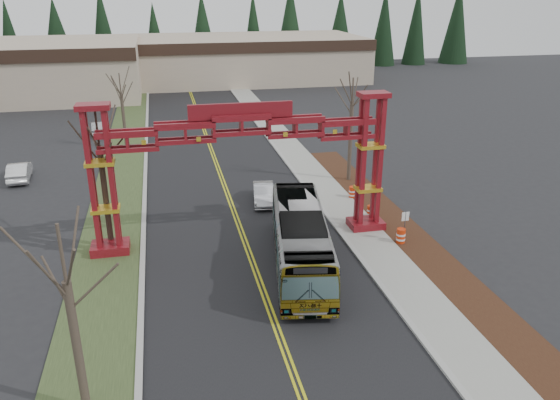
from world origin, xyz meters
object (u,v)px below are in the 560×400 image
object	(u,v)px
bare_tree_right_far	(352,105)
bare_tree_median_mid	(99,147)
retail_building_east	(245,58)
gateway_arch	(242,147)
street_sign	(405,221)
barrel_south	(401,237)
parked_car_far_a	(99,128)
transit_bus	(301,240)
parked_car_near_b	(19,171)
bare_tree_median_near	(66,283)
bare_tree_median_far	(121,95)
silver_sedan	(264,194)
barrel_mid	(370,212)
barrel_north	(352,193)

from	to	relation	value
bare_tree_right_far	bare_tree_median_mid	bearing A→B (deg)	-154.77
retail_building_east	bare_tree_right_far	bearing A→B (deg)	-90.00
gateway_arch	street_sign	world-z (taller)	gateway_arch
gateway_arch	barrel_south	xyz separation A→B (m)	(9.26, -2.64, -5.47)
retail_building_east	parked_car_far_a	xyz separation A→B (m)	(-21.00, -33.02, -2.81)
transit_bus	parked_car_near_b	bearing A→B (deg)	144.19
retail_building_east	bare_tree_median_near	world-z (taller)	bare_tree_median_near
bare_tree_median_mid	bare_tree_median_far	world-z (taller)	bare_tree_median_mid
bare_tree_median_far	bare_tree_right_far	xyz separation A→B (m)	(18.00, -13.68, 0.98)
silver_sedan	bare_tree_right_far	world-z (taller)	bare_tree_right_far
barrel_south	barrel_mid	xyz separation A→B (m)	(-0.33, 4.21, -0.06)
gateway_arch	transit_bus	bearing A→B (deg)	-57.24
transit_bus	retail_building_east	bearing A→B (deg)	93.52
silver_sedan	bare_tree_median_near	size ratio (longest dim) A/B	0.54
bare_tree_median_mid	barrel_south	size ratio (longest dim) A/B	8.42
street_sign	bare_tree_right_far	bearing A→B (deg)	87.63
retail_building_east	parked_car_far_a	size ratio (longest dim) A/B	8.91
silver_sedan	transit_bus	bearing A→B (deg)	-80.64
street_sign	bare_tree_median_far	bearing A→B (deg)	124.64
street_sign	barrel_south	xyz separation A→B (m)	(-0.25, -0.13, -0.96)
barrel_mid	bare_tree_median_mid	bearing A→B (deg)	-177.03
transit_bus	silver_sedan	distance (m)	10.04
bare_tree_median_near	transit_bus	bearing A→B (deg)	41.23
bare_tree_right_far	bare_tree_median_near	bearing A→B (deg)	-128.73
transit_bus	bare_tree_right_far	world-z (taller)	bare_tree_right_far
gateway_arch	barrel_north	world-z (taller)	gateway_arch
barrel_south	barrel_mid	size ratio (longest dim) A/B	1.13
bare_tree_median_near	parked_car_far_a	bearing A→B (deg)	94.07
silver_sedan	barrel_north	world-z (taller)	silver_sedan
parked_car_far_a	barrel_mid	world-z (taller)	parked_car_far_a
barrel_south	silver_sedan	bearing A→B (deg)	128.57
gateway_arch	silver_sedan	bearing A→B (deg)	68.36
bare_tree_median_mid	barrel_mid	size ratio (longest dim) A/B	9.52
retail_building_east	bare_tree_median_far	size ratio (longest dim) A/B	5.24
bare_tree_right_far	barrel_south	distance (m)	13.14
bare_tree_median_mid	bare_tree_right_far	xyz separation A→B (m)	(18.00, 8.48, -0.10)
parked_car_near_b	barrel_north	bearing A→B (deg)	152.92
gateway_arch	parked_car_near_b	world-z (taller)	gateway_arch
parked_car_near_b	street_sign	world-z (taller)	street_sign
bare_tree_median_mid	bare_tree_median_far	size ratio (longest dim) A/B	1.19
parked_car_far_a	street_sign	bearing A→B (deg)	117.96
barrel_north	parked_car_near_b	bearing A→B (deg)	158.41
silver_sedan	bare_tree_median_far	bearing A→B (deg)	129.86
gateway_arch	parked_car_far_a	world-z (taller)	gateway_arch
street_sign	barrel_mid	bearing A→B (deg)	98.20
gateway_arch	barrel_north	bearing A→B (deg)	30.47
retail_building_east	silver_sedan	distance (m)	56.55
silver_sedan	street_sign	bearing A→B (deg)	-41.73
bare_tree_median_far	bare_tree_right_far	size ratio (longest dim) A/B	0.87
street_sign	barrel_south	size ratio (longest dim) A/B	2.00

